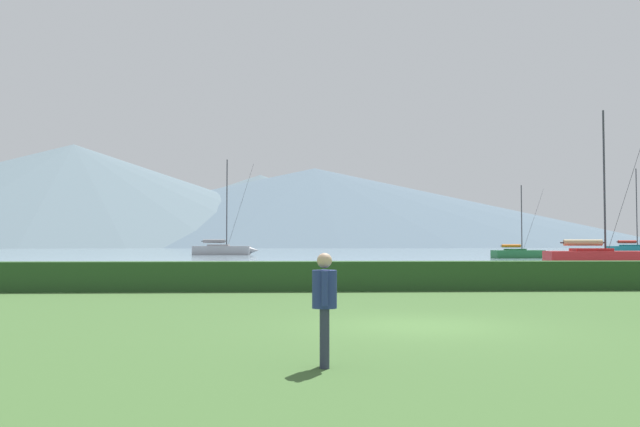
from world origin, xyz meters
TOP-DOWN VIEW (x-y plane):
  - ground_plane at (0.00, 0.00)m, footprint 1000.00×1000.00m
  - harbor_water at (0.00, 137.00)m, footprint 320.00×246.00m
  - hedge_line at (0.00, 11.00)m, footprint 80.00×1.20m
  - sailboat_slip_1 at (-11.62, 83.21)m, footprint 9.27×3.15m
  - sailboat_slip_2 at (20.16, 34.97)m, footprint 8.53×3.13m
  - sailboat_slip_4 at (23.33, 61.63)m, footprint 6.67×2.48m
  - sailboat_slip_5 at (50.76, 88.99)m, footprint 8.89×3.19m
  - person_standing_walker at (-2.32, -4.85)m, footprint 0.36×0.57m
  - distant_hill_west_ridge at (-104.03, 320.63)m, footprint 292.45×292.45m
  - distant_hill_central_peak at (13.25, 359.72)m, footprint 355.48×355.48m
  - distant_hill_east_ridge at (-16.51, 366.11)m, footprint 218.49×218.49m

SIDE VIEW (x-z plane):
  - ground_plane at x=0.00m, z-range 0.00..0.00m
  - harbor_water at x=0.00m, z-range 0.00..0.00m
  - hedge_line at x=0.00m, z-range 0.00..1.09m
  - sailboat_slip_4 at x=23.33m, z-range -3.56..4.66m
  - sailboat_slip_2 at x=20.16m, z-range -5.07..6.49m
  - sailboat_slip_5 at x=50.76m, z-range -5.83..7.33m
  - sailboat_slip_1 at x=-11.62m, z-range -5.95..7.52m
  - person_standing_walker at x=-2.32m, z-range 0.15..1.80m
  - distant_hill_east_ridge at x=-16.51m, z-range 0.00..38.82m
  - distant_hill_central_peak at x=13.25m, z-range 0.00..41.90m
  - distant_hill_west_ridge at x=-104.03m, z-range 0.00..48.63m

